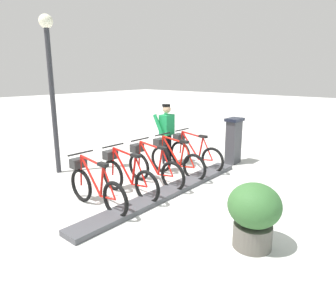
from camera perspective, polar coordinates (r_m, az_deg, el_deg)
ground_plane at (r=6.39m, az=0.02°, el=-9.50°), size 60.00×60.00×0.00m
dock_rail_base at (r=6.37m, az=0.02°, el=-9.08°), size 0.44×4.75×0.10m
payment_kiosk at (r=8.53m, az=12.37°, el=0.74°), size 0.36×0.52×1.28m
bike_docked_0 at (r=7.95m, az=4.86°, el=-1.66°), size 1.72×0.54×1.02m
bike_docked_1 at (r=7.34m, az=1.27°, el=-2.89°), size 1.72×0.54×1.02m
bike_docked_2 at (r=6.77m, az=-2.96°, el=-4.32°), size 1.72×0.54×1.02m
bike_docked_3 at (r=6.24m, az=-7.94°, el=-5.96°), size 1.72×0.54×1.02m
bike_docked_4 at (r=5.78m, az=-13.82°, el=-7.83°), size 1.72×0.54×1.02m
worker_near_rack at (r=8.26m, az=-0.29°, el=2.38°), size 0.48×0.65×1.66m
lamp_post at (r=7.83m, az=-21.52°, el=12.62°), size 0.32×0.32×3.80m
planter_bush at (r=4.55m, az=16.05°, el=-12.42°), size 0.76×0.76×0.97m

